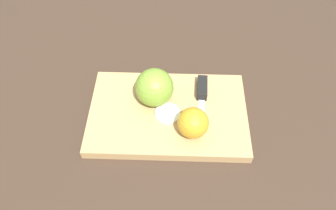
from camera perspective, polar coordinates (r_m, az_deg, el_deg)
The scene contains 6 objects.
ground_plane at distance 0.74m, azimuth 0.00°, elevation -2.01°, with size 4.00×4.00×0.00m, color #38281E.
cutting_board at distance 0.73m, azimuth 0.00°, elevation -1.50°, with size 0.36×0.25×0.02m.
apple_half_left at distance 0.71m, azimuth -2.36°, elevation 3.07°, with size 0.08×0.08×0.08m.
apple_half_right at distance 0.67m, azimuth 4.38°, elevation -3.11°, with size 0.06×0.06×0.06m.
knife at distance 0.75m, azimuth 5.96°, elevation 2.41°, with size 0.02×0.15×0.02m.
apple_slice at distance 0.72m, azimuth 0.25°, elevation -1.50°, with size 0.06×0.06×0.01m.
Camera 1 is at (0.04, -0.43, 0.60)m, focal length 35.00 mm.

